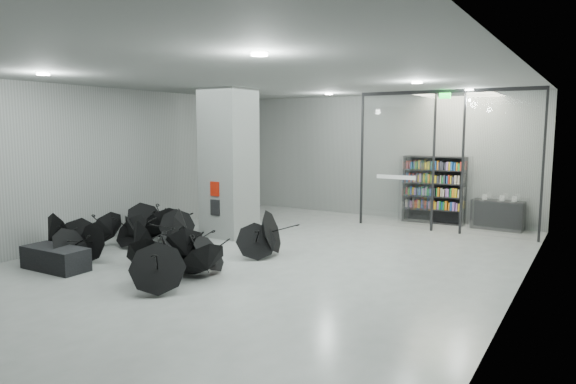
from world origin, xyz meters
The scene contains 10 objects.
room centered at (0.00, 0.00, 2.84)m, with size 14.00×14.02×4.01m.
column centered at (-2.50, 2.00, 2.00)m, with size 1.20×1.20×4.00m, color slate.
fire_cabinet centered at (-2.50, 1.38, 1.35)m, with size 0.28×0.04×0.38m, color #A50A07.
info_panel centered at (-2.50, 1.38, 0.85)m, with size 0.30×0.03×0.42m, color black.
exit_sign centered at (2.40, 5.30, 3.82)m, with size 0.30×0.06×0.15m, color #0CE533.
glass_partition centered at (2.39, 5.50, 2.18)m, with size 5.06×0.08×4.00m.
bench centered at (-3.46, -2.67, 0.24)m, with size 1.49×0.64×0.48m, color black.
bookshelf centered at (1.78, 6.75, 1.04)m, with size 1.89×0.38×2.08m, color black, non-canonical shape.
shop_counter centered at (3.68, 6.72, 0.43)m, with size 1.42×0.57×0.85m, color black.
umbrella_cluster centered at (-2.35, -0.92, 0.31)m, with size 5.21×4.66×1.30m.
Camera 1 is at (6.13, -8.96, 2.96)m, focal length 31.73 mm.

